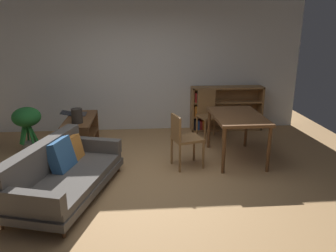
% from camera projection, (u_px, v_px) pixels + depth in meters
% --- Properties ---
extents(ground_plane, '(8.16, 8.16, 0.00)m').
position_uv_depth(ground_plane, '(144.00, 184.00, 4.75)').
color(ground_plane, tan).
extents(back_wall_panel, '(6.80, 0.10, 2.70)m').
position_uv_depth(back_wall_panel, '(141.00, 67.00, 6.93)').
color(back_wall_panel, silver).
rests_on(back_wall_panel, ground_plane).
extents(fabric_couch, '(1.37, 2.05, 0.72)m').
position_uv_depth(fabric_couch, '(62.00, 172.00, 4.37)').
color(fabric_couch, '#56351E').
rests_on(fabric_couch, ground_plane).
extents(media_console, '(0.48, 1.18, 0.62)m').
position_uv_depth(media_console, '(81.00, 135.00, 5.92)').
color(media_console, brown).
rests_on(media_console, ground_plane).
extents(open_laptop, '(0.46, 0.29, 0.06)m').
position_uv_depth(open_laptop, '(75.00, 114.00, 6.05)').
color(open_laptop, '#333338').
rests_on(open_laptop, media_console).
extents(desk_speaker, '(0.18, 0.18, 0.25)m').
position_uv_depth(desk_speaker, '(77.00, 116.00, 5.51)').
color(desk_speaker, '#2D2823').
rests_on(desk_speaker, media_console).
extents(potted_floor_plant, '(0.49, 0.49, 0.84)m').
position_uv_depth(potted_floor_plant, '(27.00, 122.00, 5.74)').
color(potted_floor_plant, '#9E9389').
rests_on(potted_floor_plant, ground_plane).
extents(dining_table, '(0.81, 1.23, 0.78)m').
position_uv_depth(dining_table, '(237.00, 120.00, 5.46)').
color(dining_table, brown).
rests_on(dining_table, ground_plane).
extents(dining_chair_near, '(0.51, 0.52, 0.98)m').
position_uv_depth(dining_chair_near, '(208.00, 112.00, 6.51)').
color(dining_chair_near, olive).
rests_on(dining_chair_near, ground_plane).
extents(dining_chair_far, '(0.53, 0.49, 0.88)m').
position_uv_depth(dining_chair_far, '(183.00, 137.00, 5.18)').
color(dining_chair_far, olive).
rests_on(dining_chair_far, ground_plane).
extents(bookshelf, '(1.54, 0.32, 0.95)m').
position_uv_depth(bookshelf, '(222.00, 108.00, 7.15)').
color(bookshelf, olive).
rests_on(bookshelf, ground_plane).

